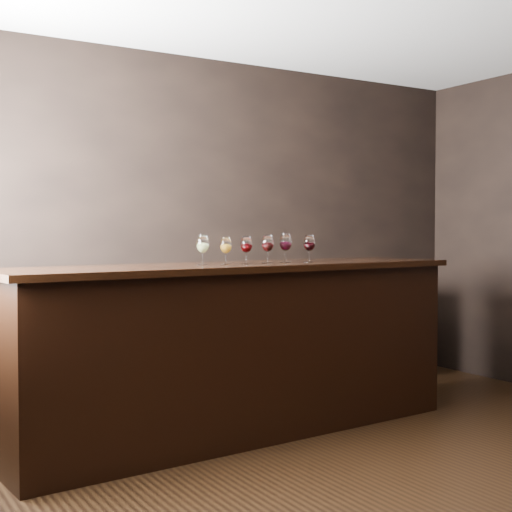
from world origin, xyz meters
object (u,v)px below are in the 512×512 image
glass_red_b (268,244)px  glass_red_c (286,243)px  back_bar_shelf (275,337)px  glass_red_a (246,245)px  glass_red_d (309,244)px  bar_counter (240,352)px  glass_white (203,245)px  glass_amber (226,246)px

glass_red_b → glass_red_c: glass_red_c is taller
back_bar_shelf → glass_red_b: glass_red_b is taller
glass_red_a → glass_red_d: 0.51m
bar_counter → glass_white: glass_white is taller
bar_counter → back_bar_shelf: bar_counter is taller
glass_red_d → glass_amber: bearing=178.2°
bar_counter → glass_red_a: bearing=-58.8°
back_bar_shelf → glass_red_d: size_ratio=13.55×
bar_counter → glass_red_b: (0.22, -0.00, 0.73)m
back_bar_shelf → glass_red_d: (-0.32, -0.94, 0.81)m
glass_red_b → glass_red_a: bearing=-169.7°
glass_amber → glass_red_d: 0.66m
glass_red_b → glass_red_c: size_ratio=0.96×
back_bar_shelf → glass_red_d: 1.28m
glass_white → glass_red_a: size_ratio=1.04×
glass_white → glass_red_d: 0.83m
bar_counter → glass_red_d: size_ratio=16.23×
bar_counter → glass_red_c: size_ratio=15.55×
glass_red_c → glass_red_d: 0.18m
glass_red_b → glass_red_d: (0.33, -0.04, 0.00)m
bar_counter → glass_red_d: glass_red_d is taller
glass_white → glass_red_b: (0.51, 0.02, -0.00)m
bar_counter → glass_white: size_ratio=16.26×
glass_amber → glass_red_c: bearing=2.6°
glass_red_a → glass_amber: bearing=172.2°
glass_red_d → glass_white: bearing=178.8°
back_bar_shelf → glass_red_c: (-0.49, -0.90, 0.82)m
back_bar_shelf → glass_red_c: size_ratio=12.99×
glass_red_c → glass_red_a: bearing=-173.0°
glass_red_c → glass_red_d: bearing=-14.0°
glass_white → glass_red_b: same height
back_bar_shelf → glass_amber: glass_amber is taller
glass_red_a → glass_red_b: glass_red_b is taller
glass_red_b → back_bar_shelf: bearing=54.7°
glass_red_a → bar_counter: bearing=125.6°
glass_amber → glass_red_d: bearing=-1.8°
glass_amber → glass_red_b: (0.33, 0.01, 0.01)m
glass_red_c → bar_counter: bearing=-179.3°
glass_red_a → glass_red_d: size_ratio=0.96×
glass_amber → glass_red_a: size_ratio=0.97×
bar_counter → glass_red_b: glass_red_b is taller
glass_white → glass_red_c: glass_red_c is taller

